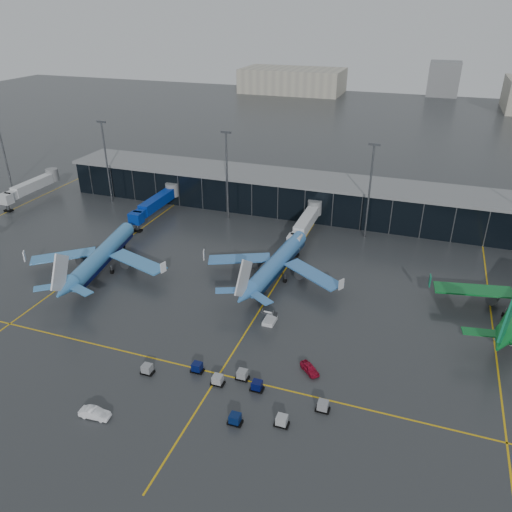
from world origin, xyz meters
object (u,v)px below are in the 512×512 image
(baggage_carts, at_px, (236,390))
(service_van_white, at_px, (95,413))
(mobile_airstair, at_px, (270,319))
(airliner_arkefly, at_px, (101,246))
(airliner_klm_near, at_px, (278,253))
(service_van_red, at_px, (310,368))

(baggage_carts, relative_size, service_van_white, 6.69)
(baggage_carts, bearing_deg, mobile_airstair, 92.87)
(baggage_carts, relative_size, mobile_airstair, 9.41)
(airliner_arkefly, bearing_deg, baggage_carts, -42.81)
(airliner_klm_near, relative_size, service_van_red, 9.11)
(baggage_carts, relative_size, service_van_red, 7.55)
(airliner_arkefly, height_order, service_van_white, airliner_arkefly)
(airliner_arkefly, relative_size, baggage_carts, 1.23)
(service_van_red, distance_m, service_van_white, 35.41)
(service_van_red, xyz_separation_m, service_van_white, (-28.40, -21.14, 0.07))
(airliner_arkefly, relative_size, airliner_klm_near, 1.02)
(service_van_white, bearing_deg, service_van_red, -57.90)
(mobile_airstair, xyz_separation_m, service_van_red, (11.06, -11.78, -0.04))
(airliner_klm_near, height_order, mobile_airstair, airliner_klm_near)
(baggage_carts, distance_m, service_van_red, 13.55)
(baggage_carts, bearing_deg, airliner_arkefly, 147.05)
(mobile_airstair, distance_m, service_van_red, 16.16)
(airliner_klm_near, xyz_separation_m, service_van_white, (-13.18, -51.42, -5.21))
(baggage_carts, xyz_separation_m, service_van_red, (10.01, 9.13, -0.03))
(airliner_arkefly, height_order, mobile_airstair, airliner_arkefly)
(mobile_airstair, relative_size, service_van_white, 0.71)
(airliner_arkefly, bearing_deg, service_van_red, -29.91)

